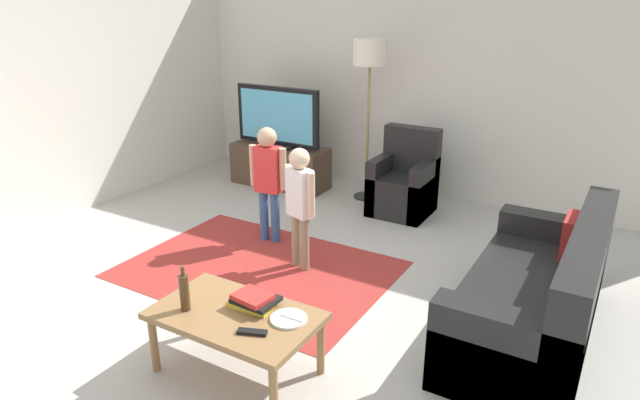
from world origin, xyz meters
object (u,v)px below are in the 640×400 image
tv (278,118)px  tv_stand (280,166)px  couch (542,301)px  bottle (184,292)px  child_near_tv (268,174)px  book_stack (253,300)px  plate (289,319)px  armchair (404,185)px  coffee_table (235,320)px  child_center (300,198)px  tv_remote (252,332)px  floor_lamp (370,61)px

tv → tv_stand: bearing=90.0°
couch → bottle: (-1.82, -1.44, 0.25)m
tv_stand → child_near_tv: bearing=-59.0°
book_stack → bottle: 0.42m
tv_stand → child_near_tv: 1.67m
plate → child_near_tv: bearing=128.7°
bottle → tv_stand: bearing=115.3°
plate → tv_stand: bearing=125.3°
armchair → book_stack: (0.22, -2.94, 0.17)m
couch → bottle: 2.33m
child_near_tv → bottle: (0.69, -1.83, -0.12)m
coffee_table → plate: size_ratio=4.55×
couch → tv_stand: bearing=152.0°
coffee_table → bottle: size_ratio=3.44×
armchair → child_center: child_center is taller
couch → bottle: size_ratio=6.20×
couch → tv: bearing=152.3°
armchair → coffee_table: (0.16, -3.06, 0.07)m
coffee_table → plate: bearing=17.3°
tv_stand → couch: bearing=-28.0°
tv → bottle: (1.52, -3.19, -0.31)m
couch → tv_remote: size_ratio=10.59×
child_near_tv → coffee_table: size_ratio=1.10×
child_center → book_stack: (0.47, -1.27, -0.17)m
floor_lamp → book_stack: 3.40m
couch → coffee_table: bearing=-139.3°
tv_stand → book_stack: bearing=-58.1°
couch → armchair: armchair is taller
tv_stand → couch: (3.34, -1.77, 0.05)m
armchair → tv_remote: (0.38, -3.18, 0.13)m
child_center → plate: (0.74, -1.29, -0.21)m
coffee_table → book_stack: (0.05, 0.12, 0.09)m
tv_stand → tv: (-0.00, -0.02, 0.60)m
bottle → child_near_tv: bearing=110.6°
book_stack → couch: bearing=39.1°
floor_lamp → plate: (1.03, -3.15, -1.12)m
armchair → child_near_tv: child_near_tv is taller
tv_stand → child_center: bearing=-51.0°
tv_remote → child_near_tv: bearing=101.6°
bottle → plate: 0.65m
child_center → tv_remote: (0.64, -1.51, -0.21)m
couch → tv_remote: bearing=-132.4°
armchair → child_near_tv: 1.61m
book_stack → tv_stand: bearing=121.9°
tv_stand → armchair: bearing=-1.4°
tv_stand → armchair: armchair is taller
child_center → couch: bearing=-1.9°
tv_stand → plate: 3.67m
couch → armchair: size_ratio=2.00×
floor_lamp → coffee_table: (0.71, -3.25, -1.17)m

